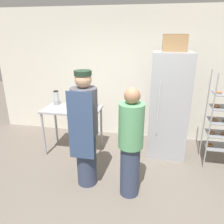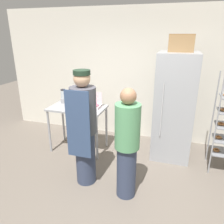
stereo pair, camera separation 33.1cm
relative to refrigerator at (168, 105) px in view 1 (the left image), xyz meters
The scene contains 9 objects.
ground_plane 2.02m from the refrigerator, 113.78° to the right, with size 14.00×14.00×0.00m, color #6B6056.
back_wall 1.08m from the refrigerator, 135.88° to the left, with size 6.40×0.12×2.76m, color silver.
refrigerator is the anchor object (origin of this frame).
prep_counter 1.82m from the refrigerator, 169.77° to the right, with size 1.07×0.63×0.90m.
donut_box 1.49m from the refrigerator, behind, with size 0.25×0.24×0.28m.
blender_pitcher 2.18m from the refrigerator, behind, with size 0.12×0.12×0.28m.
cardboard_storage_box 1.11m from the refrigerator, 70.02° to the left, with size 0.42×0.28×0.29m.
person_baker 1.75m from the refrigerator, 134.68° to the right, with size 0.38×0.39×1.77m.
person_customer 1.47m from the refrigerator, 112.04° to the right, with size 0.34×0.34×1.60m.
Camera 1 is at (0.42, -2.39, 2.24)m, focal length 35.00 mm.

